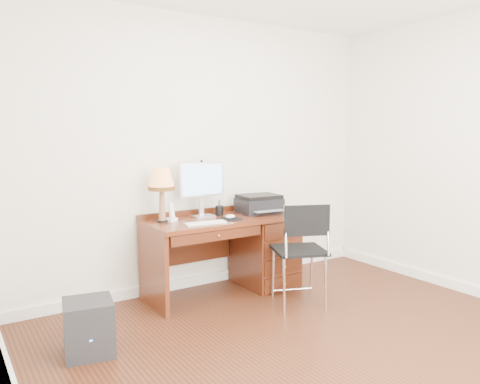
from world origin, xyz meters
TOP-DOWN VIEW (x-y plane):
  - ground at (0.00, 0.00)m, footprint 4.00×4.00m
  - room_shell at (0.00, 0.63)m, footprint 4.00×4.00m
  - desk at (0.32, 1.40)m, footprint 1.50×0.67m
  - monitor at (-0.14, 1.56)m, footprint 0.46×0.15m
  - keyboard at (-0.29, 1.22)m, footprint 0.39×0.15m
  - mouse_pad at (0.01, 1.28)m, footprint 0.23×0.23m
  - printer at (0.45, 1.43)m, footprint 0.44×0.36m
  - leg_lamp at (-0.58, 1.50)m, footprint 0.24×0.24m
  - phone at (-0.50, 1.48)m, footprint 0.10×0.10m
  - pen_cup at (0.03, 1.51)m, footprint 0.08×0.08m
  - chair at (0.43, 0.70)m, footprint 0.58×0.59m
  - equipment_box at (-1.46, 0.83)m, footprint 0.39×0.39m

SIDE VIEW (x-z plane):
  - ground at x=0.00m, z-range 0.00..0.00m
  - room_shell at x=0.00m, z-range -1.95..2.05m
  - equipment_box at x=-1.46m, z-range 0.00..0.39m
  - desk at x=0.32m, z-range 0.04..0.79m
  - chair at x=0.43m, z-range 0.10..1.05m
  - keyboard at x=-0.29m, z-range 0.75..0.76m
  - mouse_pad at x=0.01m, z-range 0.74..0.79m
  - pen_cup at x=0.03m, z-range 0.75..0.85m
  - phone at x=-0.50m, z-range 0.72..0.88m
  - printer at x=0.45m, z-range 0.75..0.93m
  - monitor at x=-0.14m, z-range 0.82..1.35m
  - leg_lamp at x=-0.58m, z-range 0.87..1.36m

